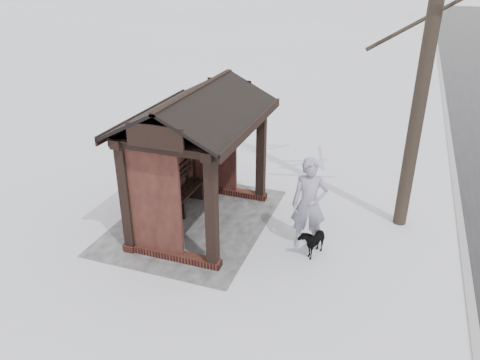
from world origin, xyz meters
name	(u,v)px	position (x,y,z in m)	size (l,w,h in m)	color
ground	(202,222)	(0.00, 0.00, 0.00)	(120.00, 120.00, 0.00)	silver
kerb	(467,271)	(0.00, 5.50, 0.01)	(120.00, 0.15, 0.06)	gray
trampled_patch	(194,220)	(0.00, -0.20, 0.01)	(4.20, 3.20, 0.02)	gray
bus_shelter	(192,131)	(0.00, -0.16, 2.17)	(3.60, 2.40, 3.09)	#381614
pedestrian	(309,204)	(0.12, 2.42, 0.97)	(0.71, 0.46, 1.94)	#928CA4
dog	(313,240)	(0.36, 2.59, 0.31)	(0.33, 0.73, 0.61)	black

